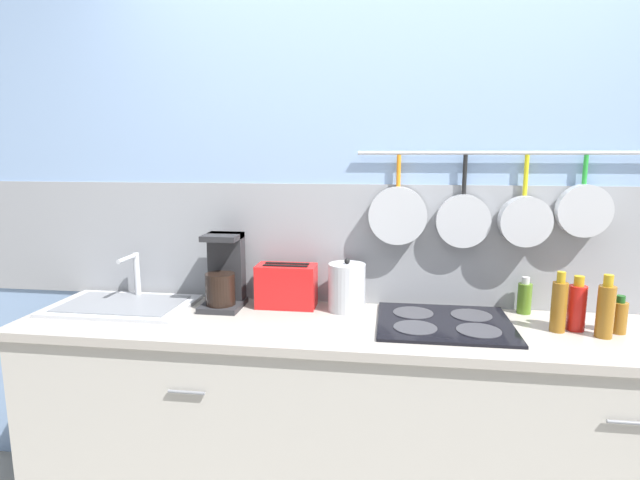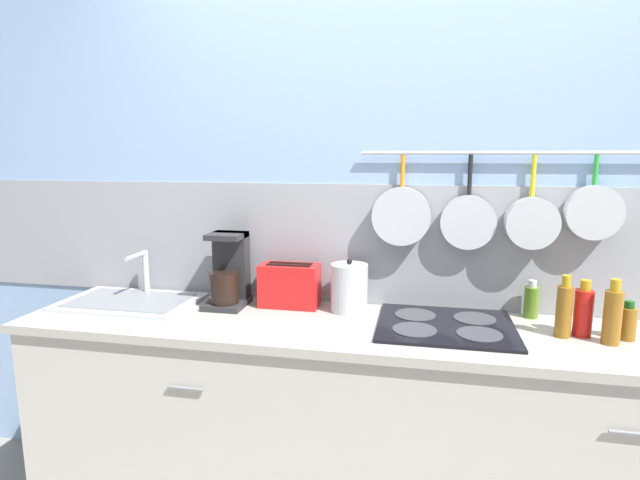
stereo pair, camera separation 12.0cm
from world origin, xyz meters
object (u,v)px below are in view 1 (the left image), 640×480
object	(u,v)px
coffee_maker	(224,276)
bottle_dish_soap	(577,306)
bottle_olive_oil	(606,310)
bottle_cooking_wine	(619,316)
toaster	(286,286)
bottle_hot_sauce	(525,297)
kettle	(347,287)
bottle_vinegar	(559,305)

from	to	relation	value
coffee_maker	bottle_dish_soap	bearing A→B (deg)	-4.25
bottle_olive_oil	bottle_cooking_wine	xyz separation A→B (m)	(0.07, 0.06, -0.04)
toaster	bottle_dish_soap	world-z (taller)	bottle_dish_soap
toaster	bottle_hot_sauce	xyz separation A→B (m)	(1.01, 0.05, -0.03)
kettle	bottle_hot_sauce	size ratio (longest dim) A/B	1.46
bottle_hot_sauce	bottle_dish_soap	bearing A→B (deg)	-52.64
bottle_hot_sauce	coffee_maker	bearing A→B (deg)	-176.43
coffee_maker	bottle_olive_oil	world-z (taller)	coffee_maker
toaster	bottle_hot_sauce	world-z (taller)	toaster
bottle_olive_oil	bottle_dish_soap	bearing A→B (deg)	139.15
kettle	bottle_olive_oil	world-z (taller)	bottle_olive_oil
bottle_cooking_wine	coffee_maker	bearing A→B (deg)	175.85
toaster	bottle_olive_oil	xyz separation A→B (m)	(1.23, -0.20, 0.01)
coffee_maker	bottle_olive_oil	size ratio (longest dim) A/B	1.38
toaster	bottle_hot_sauce	size ratio (longest dim) A/B	1.76
bottle_cooking_wine	bottle_olive_oil	bearing A→B (deg)	-141.78
coffee_maker	bottle_olive_oil	distance (m)	1.51
bottle_hot_sauce	kettle	bearing A→B (deg)	-174.90
bottle_olive_oil	bottle_cooking_wine	bearing A→B (deg)	38.22
toaster	bottle_vinegar	xyz separation A→B (m)	(1.08, -0.16, 0.01)
bottle_hot_sauce	bottle_dish_soap	size ratio (longest dim) A/B	0.74
coffee_maker	toaster	size ratio (longest dim) A/B	1.18
toaster	bottle_cooking_wine	size ratio (longest dim) A/B	1.91
bottle_hot_sauce	bottle_vinegar	bearing A→B (deg)	-71.88
kettle	bottle_vinegar	xyz separation A→B (m)	(0.81, -0.14, -0.00)
bottle_olive_oil	kettle	bearing A→B (deg)	169.14
bottle_hot_sauce	bottle_cooking_wine	distance (m)	0.35
bottle_hot_sauce	bottle_dish_soap	distance (m)	0.24
toaster	bottle_hot_sauce	bearing A→B (deg)	2.82
toaster	bottle_dish_soap	bearing A→B (deg)	-6.73
bottle_olive_oil	bottle_cooking_wine	world-z (taller)	bottle_olive_oil
toaster	bottle_olive_oil	world-z (taller)	bottle_olive_oil
coffee_maker	bottle_olive_oil	bearing A→B (deg)	-6.50
bottle_dish_soap	bottle_cooking_wine	xyz separation A→B (m)	(0.15, -0.01, -0.03)
bottle_vinegar	bottle_dish_soap	size ratio (longest dim) A/B	1.09
toaster	bottle_dish_soap	size ratio (longest dim) A/B	1.30
bottle_cooking_wine	kettle	bearing A→B (deg)	172.96
bottle_olive_oil	bottle_cooking_wine	distance (m)	0.10
bottle_vinegar	coffee_maker	bearing A→B (deg)	174.49
bottle_dish_soap	bottle_olive_oil	xyz separation A→B (m)	(0.08, -0.07, 0.01)
toaster	coffee_maker	bearing A→B (deg)	-173.66
bottle_hot_sauce	bottle_olive_oil	size ratio (longest dim) A/B	0.67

